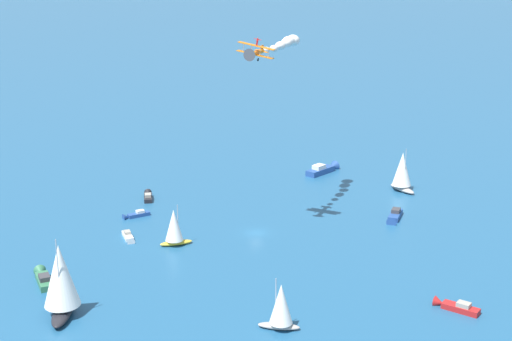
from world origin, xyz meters
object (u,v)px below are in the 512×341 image
at_px(motorboat_near_centre, 129,237).
at_px(sailboat_trailing, 174,227).
at_px(wingwalker_lead, 257,41).
at_px(motorboat_far_port, 324,169).
at_px(motorboat_outer_ring_b, 148,196).
at_px(motorboat_mid_cluster, 43,278).
at_px(biplane_lead, 256,52).
at_px(sailboat_inshore, 61,280).
at_px(motorboat_far_stbd, 135,215).
at_px(sailboat_outer_ring_a, 281,306).
at_px(motorboat_outer_ring_c, 394,216).
at_px(sailboat_offshore, 402,171).
at_px(motorboat_ahead, 454,306).

xyz_separation_m(motorboat_near_centre, sailboat_trailing, (-6.37, -7.41, 3.21)).
xyz_separation_m(motorboat_near_centre, wingwalker_lead, (-6.99, -24.29, 37.52)).
distance_m(motorboat_far_port, motorboat_outer_ring_b, 46.95).
height_order(sailboat_trailing, motorboat_mid_cluster, sailboat_trailing).
bearing_deg(biplane_lead, sailboat_trailing, 88.76).
bearing_deg(sailboat_inshore, sailboat_trailing, -49.57).
xyz_separation_m(motorboat_far_stbd, motorboat_outer_ring_b, (11.04, -5.74, 0.07)).
bearing_deg(sailboat_trailing, sailboat_inshore, 130.43).
relative_size(motorboat_far_port, motorboat_outer_ring_b, 1.56).
bearing_deg(biplane_lead, motorboat_far_stbd, 46.63).
xyz_separation_m(sailboat_outer_ring_a, biplane_lead, (37.13, -11.80, 32.16)).
relative_size(sailboat_inshore, motorboat_outer_ring_c, 1.77).
relative_size(motorboat_far_port, sailboat_offshore, 1.05).
bearing_deg(sailboat_inshore, motorboat_far_port, -54.39).
bearing_deg(motorboat_ahead, motorboat_outer_ring_c, -20.45).
xyz_separation_m(motorboat_outer_ring_c, wingwalker_lead, (3.78, 29.66, 37.34)).
xyz_separation_m(sailboat_trailing, sailboat_outer_ring_a, (-37.49, -4.82, 0.02)).
height_order(sailboat_inshore, motorboat_ahead, sailboat_inshore).
relative_size(motorboat_far_port, sailboat_trailing, 1.36).
height_order(motorboat_far_port, sailboat_outer_ring_a, sailboat_outer_ring_a).
height_order(motorboat_far_port, wingwalker_lead, wingwalker_lead).
distance_m(sailboat_trailing, biplane_lead, 36.23).
bearing_deg(motorboat_ahead, motorboat_far_port, -12.93).
xyz_separation_m(sailboat_inshore, motorboat_outer_ring_c, (16.01, -70.50, -5.26)).
height_order(sailboat_offshore, wingwalker_lead, wingwalker_lead).
bearing_deg(sailboat_offshore, motorboat_near_centre, 94.49).
height_order(sailboat_outer_ring_a, wingwalker_lead, wingwalker_lead).
bearing_deg(motorboat_far_port, sailboat_inshore, 125.61).
height_order(motorboat_far_port, biplane_lead, biplane_lead).
relative_size(sailboat_trailing, wingwalker_lead, 5.24).
xyz_separation_m(motorboat_far_port, sailboat_outer_ring_a, (-69.66, 44.65, 2.85)).
bearing_deg(biplane_lead, motorboat_mid_cluster, 98.97).
height_order(motorboat_far_stbd, sailboat_trailing, sailboat_trailing).
relative_size(motorboat_near_centre, sailboat_outer_ring_a, 0.73).
height_order(sailboat_trailing, wingwalker_lead, wingwalker_lead).
distance_m(motorboat_far_port, wingwalker_lead, 59.30).
relative_size(motorboat_far_stbd, sailboat_inshore, 0.46).
bearing_deg(sailboat_inshore, motorboat_mid_cluster, 5.35).
bearing_deg(sailboat_inshore, biplane_lead, -63.70).
distance_m(motorboat_mid_cluster, sailboat_outer_ring_a, 42.94).
xyz_separation_m(motorboat_near_centre, motorboat_far_stbd, (11.93, -4.28, 0.00)).
distance_m(sailboat_trailing, motorboat_outer_ring_b, 29.62).
relative_size(sailboat_inshore, motorboat_outer_ring_b, 1.84).
xyz_separation_m(sailboat_inshore, sailboat_outer_ring_a, (-17.07, -28.79, -2.20)).
bearing_deg(motorboat_outer_ring_b, biplane_lead, -154.74).
bearing_deg(motorboat_near_centre, sailboat_inshore, 148.28).
bearing_deg(sailboat_trailing, motorboat_mid_cluster, 105.44).
distance_m(motorboat_outer_ring_c, wingwalker_lead, 47.84).
relative_size(sailboat_inshore, sailboat_offshore, 1.24).
xyz_separation_m(sailboat_trailing, wingwalker_lead, (-0.62, -16.87, 34.31)).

